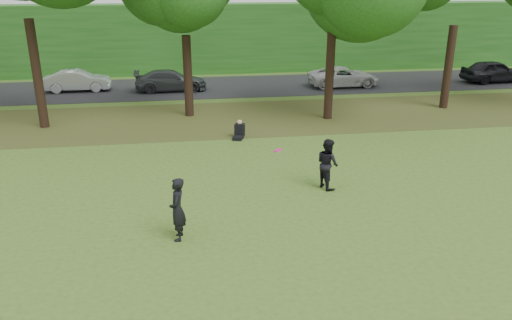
# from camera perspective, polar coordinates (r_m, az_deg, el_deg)

# --- Properties ---
(ground) EXTENTS (120.00, 120.00, 0.00)m
(ground) POSITION_cam_1_polar(r_m,az_deg,el_deg) (13.95, 6.51, -9.24)
(ground) COLOR #37561B
(ground) RESTS_ON ground
(leaf_litter) EXTENTS (60.00, 7.00, 0.01)m
(leaf_litter) POSITION_cam_1_polar(r_m,az_deg,el_deg) (25.84, -0.84, 4.86)
(leaf_litter) COLOR #4C421B
(leaf_litter) RESTS_ON ground
(street) EXTENTS (70.00, 7.00, 0.02)m
(street) POSITION_cam_1_polar(r_m,az_deg,el_deg) (33.57, -2.72, 8.42)
(street) COLOR black
(street) RESTS_ON ground
(far_hedge) EXTENTS (70.00, 3.00, 5.00)m
(far_hedge) POSITION_cam_1_polar(r_m,az_deg,el_deg) (39.09, -3.73, 13.76)
(far_hedge) COLOR #1E4E16
(far_hedge) RESTS_ON ground
(player_left) EXTENTS (0.49, 0.69, 1.79)m
(player_left) POSITION_cam_1_polar(r_m,az_deg,el_deg) (13.76, -8.97, -5.59)
(player_left) COLOR black
(player_left) RESTS_ON ground
(player_right) EXTENTS (0.89, 1.01, 1.74)m
(player_right) POSITION_cam_1_polar(r_m,az_deg,el_deg) (17.10, 8.18, -0.40)
(player_right) COLOR black
(player_right) RESTS_ON ground
(parked_cars) EXTENTS (39.41, 3.06, 1.49)m
(parked_cars) POSITION_cam_1_polar(r_m,az_deg,el_deg) (32.73, -1.97, 9.36)
(parked_cars) COLOR black
(parked_cars) RESTS_ON street
(frisbee) EXTENTS (0.28, 0.29, 0.14)m
(frisbee) POSITION_cam_1_polar(r_m,az_deg,el_deg) (15.04, 2.50, 1.12)
(frisbee) COLOR #EA1385
(frisbee) RESTS_ON ground
(seated_person) EXTENTS (0.65, 0.83, 0.83)m
(seated_person) POSITION_cam_1_polar(r_m,az_deg,el_deg) (22.44, -1.93, 3.29)
(seated_person) COLOR black
(seated_person) RESTS_ON ground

